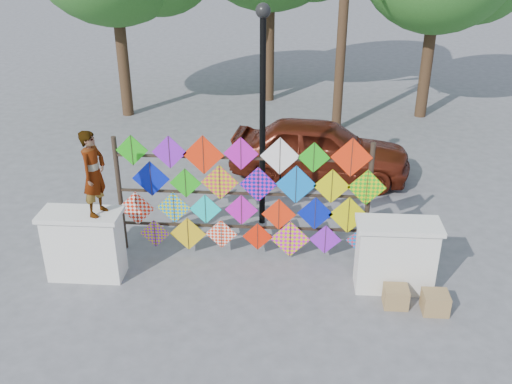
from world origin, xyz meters
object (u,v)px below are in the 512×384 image
at_px(sedan, 320,149).
at_px(lamppost, 263,99).
at_px(kite_rack, 249,196).
at_px(vendor_woman, 94,173).

distance_m(sedan, lamppost, 3.36).
height_order(sedan, lamppost, lamppost).
distance_m(kite_rack, lamppost, 1.95).
xyz_separation_m(kite_rack, sedan, (1.44, 3.69, -0.49)).
bearing_deg(sedan, lamppost, 159.04).
bearing_deg(kite_rack, sedan, 68.71).
distance_m(kite_rack, vendor_woman, 2.77).
bearing_deg(kite_rack, lamppost, 82.38).
xyz_separation_m(kite_rack, vendor_woman, (-2.49, -0.93, 0.80)).
xyz_separation_m(vendor_woman, sedan, (3.93, 4.63, -1.29)).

